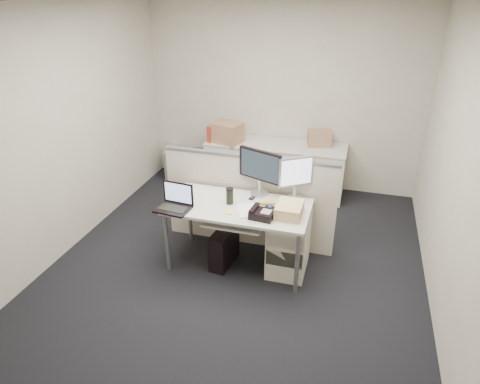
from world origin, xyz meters
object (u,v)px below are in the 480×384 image
(desk_phone, at_px, (262,214))
(laptop, at_px, (172,199))
(desk, at_px, (238,211))
(monitor_main, at_px, (260,173))

(desk_phone, bearing_deg, laptop, -167.56)
(desk_phone, bearing_deg, desk, 155.28)
(desk, xyz_separation_m, laptop, (-0.62, -0.28, 0.19))
(desk, relative_size, laptop, 4.35)
(monitor_main, height_order, laptop, monitor_main)
(laptop, bearing_deg, monitor_main, 43.38)
(laptop, relative_size, desk_phone, 1.48)
(desk, height_order, desk_phone, desk_phone)
(monitor_main, bearing_deg, laptop, -121.03)
(monitor_main, relative_size, laptop, 1.51)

